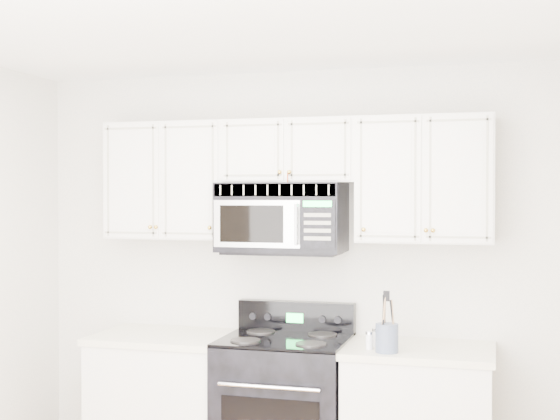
% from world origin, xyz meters
% --- Properties ---
extents(room, '(3.51, 3.51, 2.61)m').
position_xyz_m(room, '(0.00, 0.00, 1.30)').
color(room, olive).
rests_on(room, ground).
extents(base_cabinet_left, '(0.86, 0.65, 0.92)m').
position_xyz_m(base_cabinet_left, '(-0.80, 1.44, 0.43)').
color(base_cabinet_left, silver).
rests_on(base_cabinet_left, ground).
extents(range, '(0.76, 0.69, 1.12)m').
position_xyz_m(range, '(-0.00, 1.43, 0.48)').
color(range, black).
rests_on(range, ground).
extents(upper_cabinets, '(2.44, 0.37, 0.75)m').
position_xyz_m(upper_cabinets, '(0.00, 1.58, 1.93)').
color(upper_cabinets, silver).
rests_on(upper_cabinets, ground).
extents(microwave, '(0.78, 0.44, 0.43)m').
position_xyz_m(microwave, '(-0.06, 1.55, 1.66)').
color(microwave, black).
rests_on(microwave, ground).
extents(utensil_crock, '(0.13, 0.13, 0.34)m').
position_xyz_m(utensil_crock, '(0.64, 1.23, 1.01)').
color(utensil_crock, '#4B576F').
rests_on(utensil_crock, base_cabinet_right).
extents(shaker_salt, '(0.04, 0.04, 0.10)m').
position_xyz_m(shaker_salt, '(0.56, 1.39, 0.97)').
color(shaker_salt, white).
rests_on(shaker_salt, base_cabinet_right).
extents(shaker_pepper, '(0.04, 0.04, 0.10)m').
position_xyz_m(shaker_pepper, '(0.53, 1.29, 0.97)').
color(shaker_pepper, white).
rests_on(shaker_pepper, base_cabinet_right).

